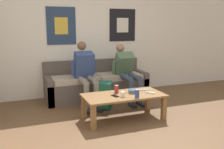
{
  "coord_description": "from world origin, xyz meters",
  "views": [
    {
      "loc": [
        -1.55,
        -2.61,
        1.47
      ],
      "look_at": [
        -0.03,
        1.32,
        0.64
      ],
      "focal_mm": 40.0,
      "sensor_mm": 36.0,
      "label": 1
    }
  ],
  "objects_px": {
    "game_controller_near_left": "(144,90)",
    "cell_phone": "(115,96)",
    "drink_can_red": "(117,89)",
    "game_controller_near_right": "(150,93)",
    "pillar_candle": "(123,94)",
    "drink_can_blue": "(137,93)",
    "coffee_table": "(124,98)",
    "person_seated_adult": "(85,72)",
    "ceramic_bowl": "(133,91)",
    "couch": "(96,85)",
    "person_seated_teen": "(126,70)",
    "backpack": "(103,96)"
  },
  "relations": [
    {
      "from": "coffee_table",
      "to": "game_controller_near_left",
      "type": "relative_size",
      "value": 8.67
    },
    {
      "from": "person_seated_teen",
      "to": "backpack",
      "type": "relative_size",
      "value": 2.3
    },
    {
      "from": "drink_can_red",
      "to": "couch",
      "type": "bearing_deg",
      "value": 88.37
    },
    {
      "from": "couch",
      "to": "person_seated_teen",
      "type": "bearing_deg",
      "value": -32.69
    },
    {
      "from": "couch",
      "to": "cell_phone",
      "type": "distance_m",
      "value": 1.36
    },
    {
      "from": "coffee_table",
      "to": "pillar_candle",
      "type": "relative_size",
      "value": 13.86
    },
    {
      "from": "backpack",
      "to": "game_controller_near_right",
      "type": "bearing_deg",
      "value": -52.3
    },
    {
      "from": "drink_can_blue",
      "to": "cell_phone",
      "type": "xyz_separation_m",
      "value": [
        -0.28,
        0.18,
        -0.06
      ]
    },
    {
      "from": "coffee_table",
      "to": "game_controller_near_right",
      "type": "bearing_deg",
      "value": -13.54
    },
    {
      "from": "person_seated_adult",
      "to": "backpack",
      "type": "distance_m",
      "value": 0.57
    },
    {
      "from": "ceramic_bowl",
      "to": "backpack",
      "type": "bearing_deg",
      "value": 117.97
    },
    {
      "from": "backpack",
      "to": "game_controller_near_left",
      "type": "bearing_deg",
      "value": -43.21
    },
    {
      "from": "person_seated_adult",
      "to": "drink_can_red",
      "type": "distance_m",
      "value": 0.88
    },
    {
      "from": "person_seated_adult",
      "to": "game_controller_near_left",
      "type": "bearing_deg",
      "value": -47.3
    },
    {
      "from": "person_seated_teen",
      "to": "drink_can_red",
      "type": "height_order",
      "value": "person_seated_teen"
    },
    {
      "from": "person_seated_teen",
      "to": "ceramic_bowl",
      "type": "xyz_separation_m",
      "value": [
        -0.31,
        -0.94,
        -0.17
      ]
    },
    {
      "from": "pillar_candle",
      "to": "game_controller_near_right",
      "type": "distance_m",
      "value": 0.48
    },
    {
      "from": "coffee_table",
      "to": "game_controller_near_left",
      "type": "bearing_deg",
      "value": 12.7
    },
    {
      "from": "game_controller_near_left",
      "to": "cell_phone",
      "type": "distance_m",
      "value": 0.6
    },
    {
      "from": "person_seated_adult",
      "to": "game_controller_near_left",
      "type": "xyz_separation_m",
      "value": [
        0.78,
        -0.84,
        -0.22
      ]
    },
    {
      "from": "person_seated_adult",
      "to": "drink_can_red",
      "type": "relative_size",
      "value": 9.45
    },
    {
      "from": "person_seated_adult",
      "to": "drink_can_red",
      "type": "height_order",
      "value": "person_seated_adult"
    },
    {
      "from": "pillar_candle",
      "to": "drink_can_blue",
      "type": "bearing_deg",
      "value": -30.44
    },
    {
      "from": "person_seated_adult",
      "to": "ceramic_bowl",
      "type": "bearing_deg",
      "value": -59.32
    },
    {
      "from": "person_seated_teen",
      "to": "drink_can_blue",
      "type": "distance_m",
      "value": 1.26
    },
    {
      "from": "person_seated_teen",
      "to": "game_controller_near_left",
      "type": "distance_m",
      "value": 0.9
    },
    {
      "from": "couch",
      "to": "ceramic_bowl",
      "type": "xyz_separation_m",
      "value": [
        0.21,
        -1.28,
        0.16
      ]
    },
    {
      "from": "couch",
      "to": "game_controller_near_right",
      "type": "relative_size",
      "value": 15.18
    },
    {
      "from": "coffee_table",
      "to": "pillar_candle",
      "type": "bearing_deg",
      "value": -118.97
    },
    {
      "from": "person_seated_teen",
      "to": "game_controller_near_right",
      "type": "bearing_deg",
      "value": -93.52
    },
    {
      "from": "pillar_candle",
      "to": "drink_can_blue",
      "type": "height_order",
      "value": "drink_can_blue"
    },
    {
      "from": "ceramic_bowl",
      "to": "drink_can_red",
      "type": "xyz_separation_m",
      "value": [
        -0.25,
        0.1,
        0.03
      ]
    },
    {
      "from": "person_seated_adult",
      "to": "pillar_candle",
      "type": "height_order",
      "value": "person_seated_adult"
    },
    {
      "from": "drink_can_blue",
      "to": "drink_can_red",
      "type": "xyz_separation_m",
      "value": [
        -0.19,
        0.36,
        0.0
      ]
    },
    {
      "from": "coffee_table",
      "to": "drink_can_red",
      "type": "bearing_deg",
      "value": 118.12
    },
    {
      "from": "backpack",
      "to": "coffee_table",
      "type": "bearing_deg",
      "value": -77.92
    },
    {
      "from": "game_controller_near_left",
      "to": "ceramic_bowl",
      "type": "bearing_deg",
      "value": -165.32
    },
    {
      "from": "drink_can_red",
      "to": "game_controller_near_right",
      "type": "height_order",
      "value": "drink_can_red"
    },
    {
      "from": "coffee_table",
      "to": "drink_can_blue",
      "type": "xyz_separation_m",
      "value": [
        0.12,
        -0.22,
        0.12
      ]
    },
    {
      "from": "person_seated_adult",
      "to": "ceramic_bowl",
      "type": "height_order",
      "value": "person_seated_adult"
    },
    {
      "from": "backpack",
      "to": "drink_can_blue",
      "type": "distance_m",
      "value": 0.9
    },
    {
      "from": "backpack",
      "to": "cell_phone",
      "type": "distance_m",
      "value": 0.68
    },
    {
      "from": "person_seated_adult",
      "to": "drink_can_blue",
      "type": "xyz_separation_m",
      "value": [
        0.48,
        -1.16,
        -0.17
      ]
    },
    {
      "from": "pillar_candle",
      "to": "cell_phone",
      "type": "distance_m",
      "value": 0.13
    },
    {
      "from": "person_seated_adult",
      "to": "game_controller_near_left",
      "type": "height_order",
      "value": "person_seated_adult"
    },
    {
      "from": "coffee_table",
      "to": "game_controller_near_left",
      "type": "height_order",
      "value": "game_controller_near_left"
    },
    {
      "from": "backpack",
      "to": "pillar_candle",
      "type": "xyz_separation_m",
      "value": [
        0.07,
        -0.73,
        0.21
      ]
    },
    {
      "from": "game_controller_near_right",
      "to": "couch",
      "type": "bearing_deg",
      "value": 107.87
    },
    {
      "from": "coffee_table",
      "to": "person_seated_teen",
      "type": "height_order",
      "value": "person_seated_teen"
    },
    {
      "from": "game_controller_near_left",
      "to": "coffee_table",
      "type": "bearing_deg",
      "value": -167.3
    }
  ]
}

